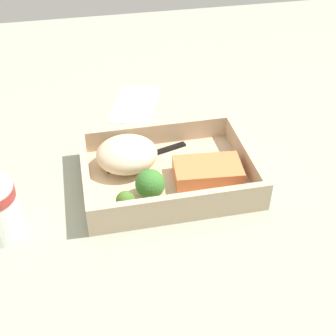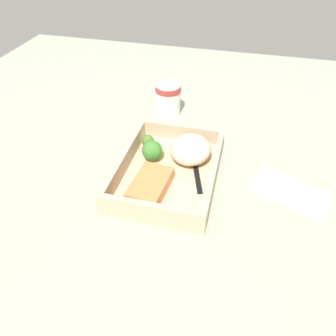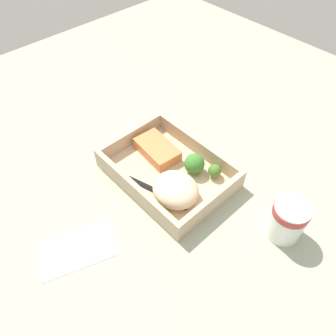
# 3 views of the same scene
# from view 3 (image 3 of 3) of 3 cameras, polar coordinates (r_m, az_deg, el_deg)

# --- Properties ---
(ground_plane) EXTENTS (1.60, 1.60, 0.02)m
(ground_plane) POSITION_cam_3_polar(r_m,az_deg,el_deg) (0.79, 0.00, -1.77)
(ground_plane) COLOR #969C89
(takeout_tray) EXTENTS (0.29, 0.21, 0.01)m
(takeout_tray) POSITION_cam_3_polar(r_m,az_deg,el_deg) (0.78, 0.00, -1.02)
(takeout_tray) COLOR #C6AC8C
(takeout_tray) RESTS_ON ground_plane
(tray_rim) EXTENTS (0.29, 0.21, 0.04)m
(tray_rim) POSITION_cam_3_polar(r_m,az_deg,el_deg) (0.76, 0.00, 0.26)
(tray_rim) COLOR #C6AC8C
(tray_rim) RESTS_ON takeout_tray
(salmon_fillet) EXTENTS (0.12, 0.08, 0.03)m
(salmon_fillet) POSITION_cam_3_polar(r_m,az_deg,el_deg) (0.80, -1.91, 3.24)
(salmon_fillet) COLOR #E87B44
(salmon_fillet) RESTS_ON takeout_tray
(mashed_potatoes) EXTENTS (0.11, 0.09, 0.05)m
(mashed_potatoes) POSITION_cam_3_polar(r_m,az_deg,el_deg) (0.71, 1.33, -3.78)
(mashed_potatoes) COLOR beige
(mashed_potatoes) RESTS_ON takeout_tray
(broccoli_floret_1) EXTENTS (0.05, 0.05, 0.05)m
(broccoli_floret_1) POSITION_cam_3_polar(r_m,az_deg,el_deg) (0.76, 4.61, 0.71)
(broccoli_floret_1) COLOR #7E9D52
(broccoli_floret_1) RESTS_ON takeout_tray
(broccoli_floret_2) EXTENTS (0.03, 0.03, 0.03)m
(broccoli_floret_2) POSITION_cam_3_polar(r_m,az_deg,el_deg) (0.76, 8.12, -0.49)
(broccoli_floret_2) COLOR #75995A
(broccoli_floret_2) RESTS_ON takeout_tray
(fork) EXTENTS (0.16, 0.06, 0.00)m
(fork) POSITION_cam_3_polar(r_m,az_deg,el_deg) (0.73, -1.12, -4.50)
(fork) COLOR black
(fork) RESTS_ON takeout_tray
(paper_cup) EXTENTS (0.07, 0.07, 0.09)m
(paper_cup) POSITION_cam_3_polar(r_m,az_deg,el_deg) (0.69, 20.15, -8.34)
(paper_cup) COLOR white
(paper_cup) RESTS_ON ground_plane
(receipt_slip) EXTENTS (0.14, 0.18, 0.00)m
(receipt_slip) POSITION_cam_3_polar(r_m,az_deg,el_deg) (0.70, -15.55, -13.39)
(receipt_slip) COLOR white
(receipt_slip) RESTS_ON ground_plane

